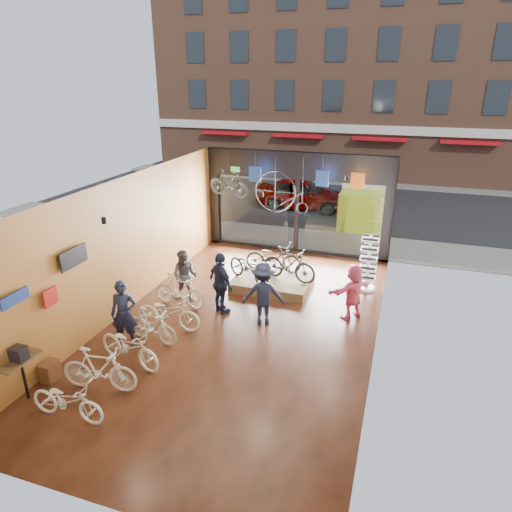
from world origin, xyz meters
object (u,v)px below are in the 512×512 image
at_px(floor_bike_3, 152,326).
at_px(customer_0, 124,314).
at_px(display_platform, 273,282).
at_px(sunglasses_rack, 368,263).
at_px(customer_1, 185,276).
at_px(display_bike_right, 273,257).
at_px(customer_2, 221,283).
at_px(hung_bike, 228,182).
at_px(floor_bike_1, 99,369).
at_px(customer_3, 263,294).
at_px(customer_5, 353,291).
at_px(floor_bike_2, 129,346).
at_px(floor_bike_5, 179,291).
at_px(display_bike_left, 249,267).
at_px(display_bike_mid, 289,264).
at_px(street_car, 302,194).
at_px(floor_bike_4, 168,312).
at_px(penny_farthing, 284,194).
at_px(box_truck, 368,194).
at_px(floor_bike_0, 67,400).

height_order(floor_bike_3, customer_0, customer_0).
distance_m(display_platform, sunglasses_rack, 3.07).
bearing_deg(customer_1, display_bike_right, 41.68).
bearing_deg(floor_bike_3, customer_0, 129.48).
relative_size(customer_2, hung_bike, 1.15).
bearing_deg(display_platform, hung_bike, 142.48).
relative_size(floor_bike_1, sunglasses_rack, 0.94).
bearing_deg(customer_3, customer_5, -169.22).
xyz_separation_m(floor_bike_3, customer_1, (-0.22, 2.34, 0.34)).
bearing_deg(hung_bike, sunglasses_rack, -85.76).
relative_size(floor_bike_2, floor_bike_5, 1.07).
xyz_separation_m(display_platform, display_bike_right, (-0.15, 0.55, 0.64)).
bearing_deg(display_bike_left, display_platform, -22.26).
height_order(floor_bike_5, customer_5, customer_5).
bearing_deg(floor_bike_3, display_bike_mid, -23.12).
relative_size(customer_5, hung_bike, 1.01).
xyz_separation_m(street_car, customer_3, (1.61, -11.74, 0.12)).
bearing_deg(customer_2, display_bike_right, -70.57).
relative_size(floor_bike_4, penny_farthing, 0.97).
relative_size(display_bike_right, customer_2, 1.02).
xyz_separation_m(street_car, box_truck, (3.32, -1.00, 0.47)).
bearing_deg(customer_1, display_bike_left, 32.60).
height_order(box_truck, floor_bike_5, box_truck).
bearing_deg(customer_5, box_truck, -134.91).
height_order(box_truck, floor_bike_1, box_truck).
xyz_separation_m(customer_3, customer_5, (2.25, 1.10, -0.10)).
bearing_deg(display_bike_right, floor_bike_2, 158.30).
relative_size(floor_bike_5, customer_3, 0.95).
relative_size(street_car, customer_2, 2.52).
height_order(box_truck, display_bike_left, box_truck).
bearing_deg(street_car, customer_1, 174.78).
xyz_separation_m(street_car, floor_bike_1, (-0.87, -15.54, -0.27)).
relative_size(floor_bike_0, floor_bike_4, 0.90).
height_order(display_bike_left, customer_0, customer_0).
relative_size(customer_2, penny_farthing, 0.98).
bearing_deg(floor_bike_5, customer_2, -81.59).
relative_size(box_truck, display_platform, 2.65).
xyz_separation_m(box_truck, floor_bike_5, (-4.32, -10.57, -0.74)).
relative_size(display_bike_left, customer_2, 1.02).
xyz_separation_m(floor_bike_5, display_bike_left, (1.56, 1.70, 0.28)).
distance_m(box_truck, customer_2, 10.94).
height_order(floor_bike_5, customer_1, customer_1).
height_order(floor_bike_0, display_bike_right, display_bike_right).
bearing_deg(hung_bike, box_truck, -17.62).
height_order(floor_bike_2, customer_2, customer_2).
bearing_deg(customer_1, penny_farthing, 58.32).
xyz_separation_m(sunglasses_rack, hung_bike, (-4.97, 0.87, 2.02)).
xyz_separation_m(floor_bike_2, customer_0, (-0.56, 0.70, 0.39)).
relative_size(customer_2, customer_3, 1.01).
bearing_deg(customer_0, hung_bike, 66.56).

